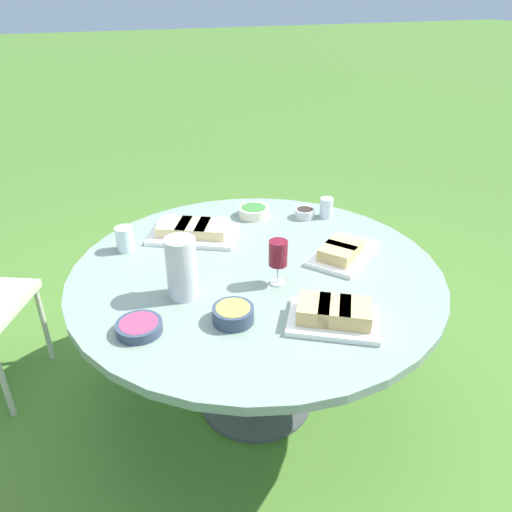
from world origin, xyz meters
The scene contains 13 objects.
ground_plane centered at (0.00, 0.00, 0.00)m, with size 40.00×40.00×0.00m, color #4C7A2D.
dining_table centered at (0.00, 0.00, 0.63)m, with size 1.48×1.48×0.71m.
water_pitcher centered at (-0.09, 0.31, 0.83)m, with size 0.12×0.11×0.23m.
wine_glass centered at (-0.13, -0.04, 0.84)m, with size 0.07×0.07×0.18m.
platter_bread_main centered at (0.37, 0.16, 0.74)m, with size 0.39×0.45×0.07m.
platter_charcuterie centered at (-0.43, -0.12, 0.75)m, with size 0.33×0.37×0.08m.
platter_sandwich_side centered at (-0.04, -0.37, 0.74)m, with size 0.36×0.39×0.07m.
bowl_fries centered at (-0.30, 0.19, 0.74)m, with size 0.14×0.14×0.06m.
bowl_salad centered at (0.48, -0.17, 0.74)m, with size 0.15×0.15×0.05m.
bowl_olives centered at (0.38, -0.39, 0.74)m, with size 0.09×0.09×0.04m.
bowl_dip_red centered at (-0.25, 0.50, 0.73)m, with size 0.15×0.15×0.04m.
cup_water_near centered at (0.35, -0.49, 0.76)m, with size 0.06×0.06×0.10m.
cup_water_far centered at (0.34, 0.47, 0.76)m, with size 0.08×0.08×0.11m.
Camera 1 is at (-1.61, 0.60, 1.73)m, focal length 35.00 mm.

